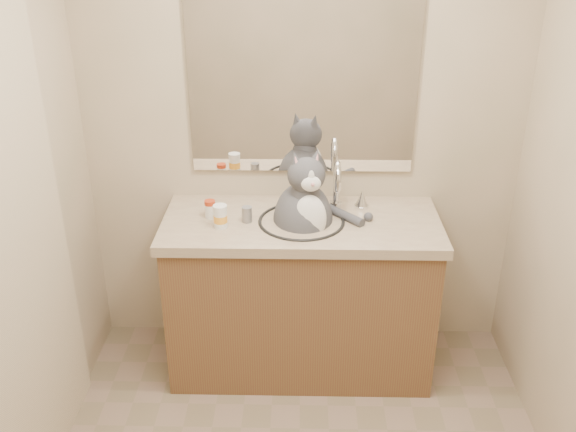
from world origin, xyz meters
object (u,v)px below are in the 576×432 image
object	(u,v)px
pill_bottle_orange	(220,217)
grey_canister	(247,214)
cat	(304,215)
pill_bottle_redcap	(210,209)

from	to	relation	value
pill_bottle_orange	grey_canister	xyz separation A→B (m)	(0.12, 0.06, -0.02)
cat	pill_bottle_orange	xyz separation A→B (m)	(-0.39, -0.08, 0.03)
cat	pill_bottle_redcap	bearing A→B (deg)	160.11
pill_bottle_orange	grey_canister	bearing A→B (deg)	26.31
pill_bottle_orange	pill_bottle_redcap	bearing A→B (deg)	121.22
cat	pill_bottle_redcap	world-z (taller)	cat
grey_canister	pill_bottle_redcap	bearing A→B (deg)	166.62
pill_bottle_redcap	pill_bottle_orange	world-z (taller)	pill_bottle_orange
cat	grey_canister	world-z (taller)	cat
cat	pill_bottle_redcap	distance (m)	0.46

